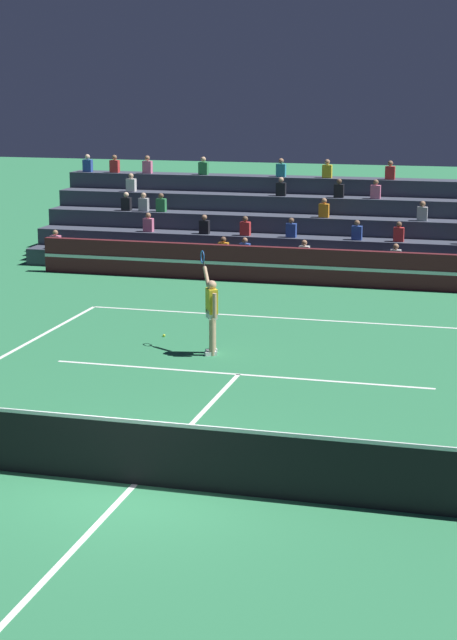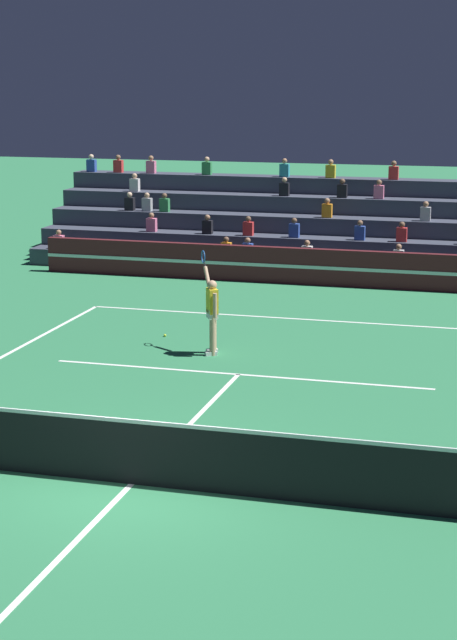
% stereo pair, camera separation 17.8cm
% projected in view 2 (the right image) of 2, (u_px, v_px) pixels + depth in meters
% --- Properties ---
extents(ground_plane, '(120.00, 120.00, 0.00)m').
position_uv_depth(ground_plane, '(132.00, 484.00, 16.62)').
color(ground_plane, '#2D7A4C').
extents(court_lines, '(11.10, 23.90, 0.01)m').
position_uv_depth(court_lines, '(132.00, 484.00, 16.61)').
color(court_lines, white).
rests_on(court_lines, ground).
extents(tennis_net, '(12.00, 0.10, 1.10)m').
position_uv_depth(tennis_net, '(131.00, 451.00, 16.49)').
color(tennis_net, '#2D6B38').
rests_on(tennis_net, ground).
extents(sponsor_banner_wall, '(18.00, 0.26, 1.10)m').
position_uv_depth(sponsor_banner_wall, '(325.00, 267.00, 32.03)').
color(sponsor_banner_wall, '#51191E').
rests_on(sponsor_banner_wall, ground).
extents(bleacher_stand, '(20.22, 4.75, 3.38)m').
position_uv_depth(bleacher_stand, '(347.00, 234.00, 35.50)').
color(bleacher_stand, '#383D4C').
rests_on(bleacher_stand, ground).
extents(tennis_player, '(0.72, 1.14, 2.33)m').
position_uv_depth(tennis_player, '(212.00, 312.00, 24.10)').
color(tennis_player, tan).
rests_on(tennis_player, ground).
extents(tennis_ball, '(0.07, 0.07, 0.07)m').
position_uv_depth(tennis_ball, '(165.00, 335.00, 25.88)').
color(tennis_ball, '#C6DB33').
rests_on(tennis_ball, ground).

